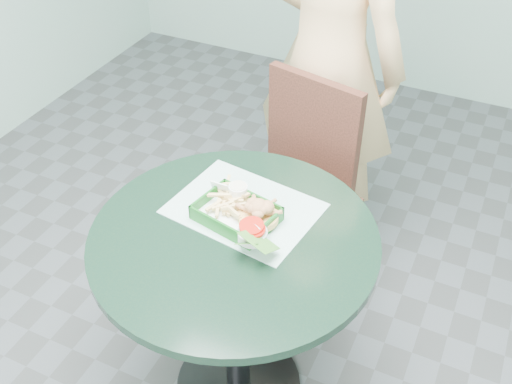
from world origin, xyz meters
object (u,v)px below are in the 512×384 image
at_px(dining_chair, 302,180).
at_px(sauce_ramekin, 233,195).
at_px(food_basket, 237,221).
at_px(crab_sandwich, 259,213).
at_px(cafe_table, 235,279).
at_px(diner_person, 331,19).

height_order(dining_chair, sauce_ramekin, dining_chair).
bearing_deg(food_basket, crab_sandwich, 23.03).
distance_m(food_basket, sauce_ramekin, 0.09).
distance_m(cafe_table, diner_person, 1.05).
height_order(cafe_table, sauce_ramekin, sauce_ramekin).
height_order(cafe_table, diner_person, diner_person).
relative_size(dining_chair, crab_sandwich, 7.59).
distance_m(food_basket, crab_sandwich, 0.08).
bearing_deg(diner_person, food_basket, 102.79).
bearing_deg(sauce_ramekin, crab_sandwich, -20.75).
distance_m(cafe_table, dining_chair, 0.62).
bearing_deg(diner_person, sauce_ramekin, 99.58).
bearing_deg(dining_chair, crab_sandwich, -70.55).
bearing_deg(crab_sandwich, diner_person, 96.34).
distance_m(dining_chair, crab_sandwich, 0.59).
bearing_deg(diner_person, dining_chair, 106.96).
height_order(diner_person, crab_sandwich, diner_person).
distance_m(dining_chair, sauce_ramekin, 0.56).
xyz_separation_m(food_basket, sauce_ramekin, (-0.05, 0.07, 0.03)).
relative_size(cafe_table, dining_chair, 0.93).
bearing_deg(cafe_table, crab_sandwich, 66.35).
xyz_separation_m(cafe_table, diner_person, (-0.05, 0.93, 0.48)).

